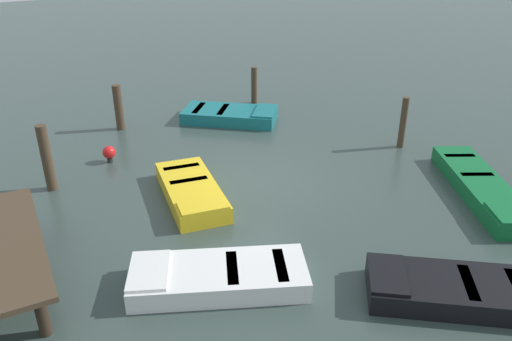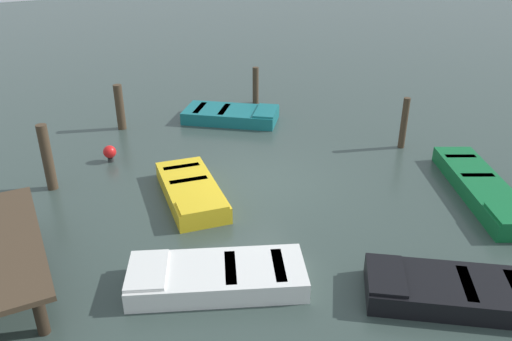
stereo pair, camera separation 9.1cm
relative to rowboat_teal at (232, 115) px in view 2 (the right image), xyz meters
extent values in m
plane|color=#33423D|center=(-4.36, 1.69, -0.22)|extent=(80.00, 80.00, 0.00)
cylinder|color=#2E2318|center=(-3.92, 7.23, 0.21)|extent=(0.20, 0.20, 0.85)
cylinder|color=#2E2318|center=(-7.12, 7.46, 0.21)|extent=(0.20, 0.20, 0.85)
cube|color=#14666B|center=(0.02, 0.02, -0.02)|extent=(3.18, 3.30, 0.40)
cube|color=beige|center=(0.02, 0.02, 0.12)|extent=(2.63, 2.73, 0.04)
cube|color=#14666B|center=(-0.79, -0.88, 0.21)|extent=(1.45, 1.40, 0.06)
cube|color=#9B9789|center=(0.17, 0.19, 0.16)|extent=(0.99, 0.92, 0.04)
cube|color=#9B9789|center=(0.75, 0.83, 0.16)|extent=(0.99, 0.92, 0.04)
cube|color=silver|center=(-7.54, 4.47, -0.02)|extent=(2.61, 3.47, 0.40)
cube|color=#334772|center=(-7.54, 4.47, 0.12)|extent=(2.14, 2.91, 0.04)
cube|color=silver|center=(-6.97, 5.60, 0.21)|extent=(1.36, 1.16, 0.06)
cube|color=navy|center=(-7.65, 4.25, 0.16)|extent=(0.99, 0.63, 0.04)
cube|color=navy|center=(-8.05, 3.46, 0.16)|extent=(0.99, 0.63, 0.04)
cube|color=#0F602D|center=(-7.83, -2.70, -0.02)|extent=(4.13, 3.05, 0.40)
cube|color=orange|center=(-7.83, -2.70, 0.12)|extent=(3.47, 2.53, 0.04)
cube|color=#B06E1E|center=(-7.56, -2.86, 0.16)|extent=(0.59, 0.80, 0.04)
cube|color=#B06E1E|center=(-6.57, -3.45, 0.16)|extent=(0.59, 0.80, 0.04)
cube|color=black|center=(-10.06, 1.11, -0.02)|extent=(2.91, 3.13, 0.40)
cube|color=gray|center=(-10.06, 1.11, 0.12)|extent=(2.40, 2.60, 0.04)
cube|color=black|center=(-9.32, 2.00, 0.21)|extent=(1.31, 1.25, 0.06)
cube|color=#776E5D|center=(-10.21, 0.93, 0.16)|extent=(0.90, 0.80, 0.04)
cube|color=gold|center=(-4.24, 3.48, -0.02)|extent=(3.14, 1.77, 0.40)
cube|color=#4C3319|center=(-4.24, 3.48, 0.12)|extent=(2.65, 1.43, 0.04)
cube|color=gold|center=(-5.37, 3.71, 0.21)|extent=(0.86, 1.19, 0.06)
cube|color=#42301E|center=(-4.02, 3.43, 0.16)|extent=(0.39, 0.96, 0.04)
cube|color=#42301E|center=(-3.23, 3.27, 0.16)|extent=(0.39, 0.96, 0.04)
cylinder|color=#423323|center=(-1.94, 6.26, 0.64)|extent=(0.26, 0.26, 1.72)
cylinder|color=#423323|center=(-4.66, -3.24, 0.56)|extent=(0.19, 0.19, 1.54)
cylinder|color=#423323|center=(1.23, 3.43, 0.52)|extent=(0.27, 0.27, 1.48)
cylinder|color=#423323|center=(1.20, -1.68, 0.46)|extent=(0.22, 0.22, 1.36)
cylinder|color=#262626|center=(-1.11, 4.52, -0.16)|extent=(0.16, 0.16, 0.12)
sphere|color=red|center=(-1.11, 4.52, 0.08)|extent=(0.36, 0.36, 0.36)
camera|label=1|loc=(-14.28, 7.86, 5.84)|focal=35.54mm
camera|label=2|loc=(-14.33, 7.78, 5.84)|focal=35.54mm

